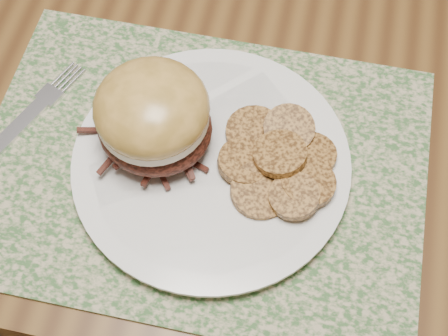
{
  "coord_description": "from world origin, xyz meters",
  "views": [
    {
      "loc": [
        0.25,
        -0.54,
        1.31
      ],
      "look_at": [
        0.2,
        -0.27,
        0.79
      ],
      "focal_mm": 50.0,
      "sensor_mm": 36.0,
      "label": 1
    }
  ],
  "objects_px": {
    "dining_table": "(123,9)",
    "fork": "(17,128)",
    "dinner_plate": "(211,163)",
    "pork_sandwich": "(153,116)"
  },
  "relations": [
    {
      "from": "dinner_plate",
      "to": "fork",
      "type": "xyz_separation_m",
      "value": [
        -0.21,
        0.0,
        -0.01
      ]
    },
    {
      "from": "dining_table",
      "to": "fork",
      "type": "height_order",
      "value": "fork"
    },
    {
      "from": "dinner_plate",
      "to": "pork_sandwich",
      "type": "relative_size",
      "value": 1.81
    },
    {
      "from": "dinner_plate",
      "to": "pork_sandwich",
      "type": "xyz_separation_m",
      "value": [
        -0.06,
        0.01,
        0.05
      ]
    },
    {
      "from": "dinner_plate",
      "to": "fork",
      "type": "bearing_deg",
      "value": 179.35
    },
    {
      "from": "dining_table",
      "to": "pork_sandwich",
      "type": "distance_m",
      "value": 0.31
    },
    {
      "from": "pork_sandwich",
      "to": "fork",
      "type": "distance_m",
      "value": 0.16
    },
    {
      "from": "fork",
      "to": "pork_sandwich",
      "type": "bearing_deg",
      "value": 26.68
    },
    {
      "from": "dining_table",
      "to": "fork",
      "type": "distance_m",
      "value": 0.27
    },
    {
      "from": "pork_sandwich",
      "to": "fork",
      "type": "height_order",
      "value": "pork_sandwich"
    }
  ]
}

